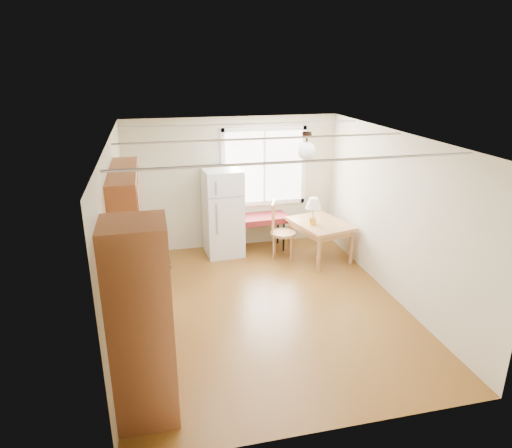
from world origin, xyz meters
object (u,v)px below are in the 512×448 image
object	(u,v)px
dining_table	(320,228)
bench	(250,220)
refrigerator	(223,212)
chair	(278,226)

from	to	relation	value
dining_table	bench	bearing A→B (deg)	135.89
refrigerator	chair	xyz separation A→B (m)	(0.94, -0.41, -0.20)
refrigerator	dining_table	bearing A→B (deg)	-23.93
bench	dining_table	world-z (taller)	dining_table
refrigerator	chair	world-z (taller)	refrigerator
dining_table	refrigerator	bearing A→B (deg)	145.95
dining_table	chair	xyz separation A→B (m)	(-0.74, 0.21, 0.01)
bench	chair	bearing A→B (deg)	-51.75
chair	dining_table	bearing A→B (deg)	5.54
refrigerator	chair	distance (m)	1.05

